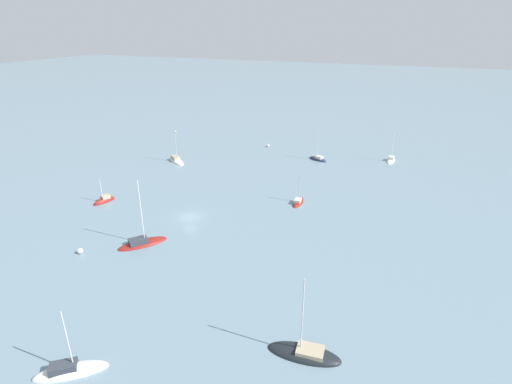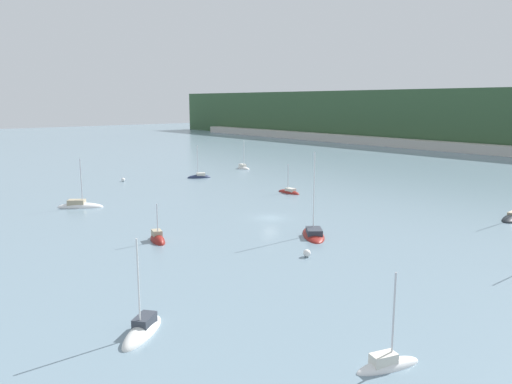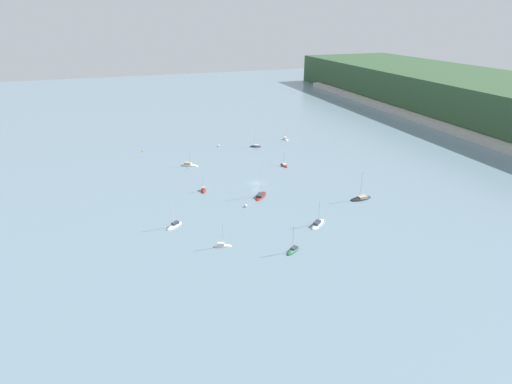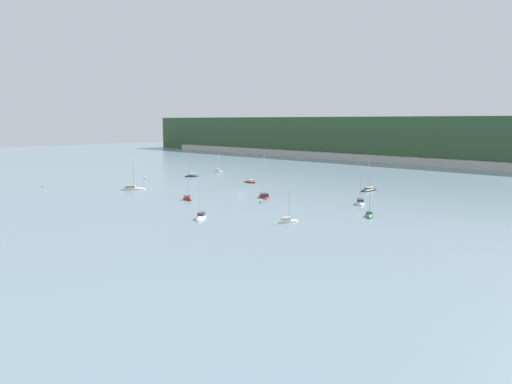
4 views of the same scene
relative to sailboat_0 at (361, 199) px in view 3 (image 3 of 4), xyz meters
name	(u,v)px [view 3 (image 3 of 4)]	position (x,y,z in m)	size (l,w,h in m)	color
ground_plane	(256,183)	(-24.22, -28.67, -0.08)	(600.00, 600.00, 0.00)	slate
shore_town_strip	(503,147)	(-24.22, 89.56, 1.52)	(370.35, 6.00, 3.20)	#B7B2A8
sailboat_0	(361,199)	(0.00, 0.00, 0.00)	(3.62, 8.38, 10.56)	black
sailboat_1	(222,246)	(13.77, -51.21, 0.06)	(2.73, 5.15, 7.24)	white
sailboat_2	(204,191)	(-23.72, -48.20, 0.03)	(4.96, 2.84, 5.85)	maroon
sailboat_3	(256,147)	(-65.60, -14.64, 0.03)	(4.04, 5.80, 8.28)	#232D4C
sailboat_4	(174,226)	(-1.25, -61.66, 0.04)	(5.01, 5.74, 8.54)	white
sailboat_5	(261,196)	(-12.79, -30.90, 0.06)	(8.01, 7.17, 11.75)	maroon
sailboat_6	(189,165)	(-50.62, -48.30, 0.05)	(6.42, 7.47, 9.05)	white
sailboat_7	(286,139)	(-71.64, 3.19, 0.07)	(5.45, 2.35, 8.08)	white
sailboat_8	(293,251)	(22.07, -34.35, 0.01)	(4.45, 5.52, 8.26)	#2D6647
sailboat_9	(318,225)	(11.44, -21.80, 0.03)	(6.20, 7.18, 8.77)	white
sailboat_10	(284,166)	(-37.87, -11.84, 0.02)	(5.54, 1.93, 6.29)	maroon
mooring_buoy_0	(143,151)	(-75.84, -64.67, 0.21)	(0.58, 0.58, 0.58)	yellow
mooring_buoy_1	(218,146)	(-71.71, -30.80, 0.33)	(0.82, 0.82, 0.82)	white
mooring_buoy_2	(246,206)	(-6.86, -38.12, 0.36)	(0.88, 0.88, 0.88)	white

